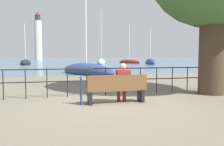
{
  "coord_description": "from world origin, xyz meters",
  "views": [
    {
      "loc": [
        -1.91,
        -6.57,
        1.43
      ],
      "look_at": [
        0.0,
        0.5,
        0.91
      ],
      "focal_mm": 35.0,
      "sensor_mm": 36.0,
      "label": 1
    }
  ],
  "objects_px": {
    "seated_person_left": "(123,81)",
    "sailboat_1": "(26,63)",
    "sailboat_0": "(101,62)",
    "harbor_lighthouse": "(38,38)",
    "sailboat_3": "(129,62)",
    "sailboat_4": "(86,71)",
    "closed_umbrella": "(81,89)",
    "park_bench": "(117,89)",
    "sailboat_2": "(150,63)"
  },
  "relations": [
    {
      "from": "sailboat_0",
      "to": "harbor_lighthouse",
      "type": "distance_m",
      "value": 96.36
    },
    {
      "from": "park_bench",
      "to": "sailboat_3",
      "type": "bearing_deg",
      "value": 69.98
    },
    {
      "from": "sailboat_1",
      "to": "sailboat_2",
      "type": "bearing_deg",
      "value": -10.64
    },
    {
      "from": "sailboat_0",
      "to": "sailboat_4",
      "type": "relative_size",
      "value": 1.53
    },
    {
      "from": "sailboat_2",
      "to": "sailboat_3",
      "type": "height_order",
      "value": "sailboat_3"
    },
    {
      "from": "seated_person_left",
      "to": "harbor_lighthouse",
      "type": "xyz_separation_m",
      "value": [
        -10.82,
        135.48,
        12.94
      ]
    },
    {
      "from": "seated_person_left",
      "to": "sailboat_1",
      "type": "distance_m",
      "value": 42.16
    },
    {
      "from": "closed_umbrella",
      "to": "sailboat_4",
      "type": "bearing_deg",
      "value": 81.02
    },
    {
      "from": "sailboat_1",
      "to": "sailboat_2",
      "type": "xyz_separation_m",
      "value": [
        26.0,
        -4.13,
        0.04
      ]
    },
    {
      "from": "sailboat_0",
      "to": "sailboat_4",
      "type": "distance_m",
      "value": 30.41
    },
    {
      "from": "sailboat_3",
      "to": "park_bench",
      "type": "bearing_deg",
      "value": -127.63
    },
    {
      "from": "seated_person_left",
      "to": "sailboat_2",
      "type": "distance_m",
      "value": 41.6
    },
    {
      "from": "sailboat_2",
      "to": "park_bench",
      "type": "bearing_deg",
      "value": -106.09
    },
    {
      "from": "closed_umbrella",
      "to": "sailboat_2",
      "type": "bearing_deg",
      "value": 62.25
    },
    {
      "from": "park_bench",
      "to": "sailboat_0",
      "type": "height_order",
      "value": "sailboat_0"
    },
    {
      "from": "harbor_lighthouse",
      "to": "closed_umbrella",
      "type": "bearing_deg",
      "value": -86.0
    },
    {
      "from": "sailboat_0",
      "to": "sailboat_1",
      "type": "relative_size",
      "value": 1.43
    },
    {
      "from": "park_bench",
      "to": "sailboat_0",
      "type": "distance_m",
      "value": 42.95
    },
    {
      "from": "sailboat_1",
      "to": "sailboat_2",
      "type": "distance_m",
      "value": 26.33
    },
    {
      "from": "sailboat_1",
      "to": "sailboat_3",
      "type": "relative_size",
      "value": 0.86
    },
    {
      "from": "sailboat_1",
      "to": "sailboat_4",
      "type": "height_order",
      "value": "sailboat_1"
    },
    {
      "from": "closed_umbrella",
      "to": "harbor_lighthouse",
      "type": "bearing_deg",
      "value": 94.0
    },
    {
      "from": "sailboat_3",
      "to": "sailboat_2",
      "type": "bearing_deg",
      "value": -100.67
    },
    {
      "from": "park_bench",
      "to": "seated_person_left",
      "type": "xyz_separation_m",
      "value": [
        0.23,
        0.08,
        0.25
      ]
    },
    {
      "from": "seated_person_left",
      "to": "sailboat_1",
      "type": "height_order",
      "value": "sailboat_1"
    },
    {
      "from": "sailboat_4",
      "to": "harbor_lighthouse",
      "type": "bearing_deg",
      "value": 74.86
    },
    {
      "from": "sailboat_1",
      "to": "harbor_lighthouse",
      "type": "relative_size",
      "value": 0.3
    },
    {
      "from": "sailboat_0",
      "to": "sailboat_1",
      "type": "xyz_separation_m",
      "value": [
        -16.06,
        -0.53,
        -0.05
      ]
    },
    {
      "from": "sailboat_0",
      "to": "sailboat_1",
      "type": "distance_m",
      "value": 16.07
    },
    {
      "from": "sailboat_1",
      "to": "harbor_lighthouse",
      "type": "height_order",
      "value": "harbor_lighthouse"
    },
    {
      "from": "closed_umbrella",
      "to": "sailboat_0",
      "type": "distance_m",
      "value": 43.18
    },
    {
      "from": "sailboat_4",
      "to": "harbor_lighthouse",
      "type": "height_order",
      "value": "harbor_lighthouse"
    },
    {
      "from": "sailboat_4",
      "to": "harbor_lighthouse",
      "type": "distance_m",
      "value": 124.16
    },
    {
      "from": "harbor_lighthouse",
      "to": "sailboat_4",
      "type": "bearing_deg",
      "value": -84.66
    },
    {
      "from": "park_bench",
      "to": "sailboat_4",
      "type": "relative_size",
      "value": 0.23
    },
    {
      "from": "sailboat_0",
      "to": "sailboat_2",
      "type": "distance_m",
      "value": 10.98
    },
    {
      "from": "sailboat_2",
      "to": "sailboat_4",
      "type": "height_order",
      "value": "sailboat_2"
    },
    {
      "from": "sailboat_1",
      "to": "sailboat_4",
      "type": "distance_m",
      "value": 30.05
    },
    {
      "from": "park_bench",
      "to": "sailboat_0",
      "type": "bearing_deg",
      "value": 78.41
    },
    {
      "from": "seated_person_left",
      "to": "sailboat_3",
      "type": "relative_size",
      "value": 0.12
    },
    {
      "from": "seated_person_left",
      "to": "sailboat_4",
      "type": "relative_size",
      "value": 0.15
    },
    {
      "from": "seated_person_left",
      "to": "sailboat_1",
      "type": "relative_size",
      "value": 0.14
    },
    {
      "from": "seated_person_left",
      "to": "closed_umbrella",
      "type": "distance_m",
      "value": 1.35
    },
    {
      "from": "closed_umbrella",
      "to": "sailboat_3",
      "type": "relative_size",
      "value": 0.09
    },
    {
      "from": "park_bench",
      "to": "closed_umbrella",
      "type": "xyz_separation_m",
      "value": [
        -1.11,
        -0.0,
        0.07
      ]
    },
    {
      "from": "sailboat_1",
      "to": "sailboat_3",
      "type": "height_order",
      "value": "sailboat_3"
    },
    {
      "from": "seated_person_left",
      "to": "harbor_lighthouse",
      "type": "distance_m",
      "value": 136.53
    },
    {
      "from": "seated_person_left",
      "to": "closed_umbrella",
      "type": "relative_size",
      "value": 1.38
    },
    {
      "from": "seated_person_left",
      "to": "sailboat_1",
      "type": "xyz_separation_m",
      "value": [
        -7.66,
        41.46,
        -0.34
      ]
    },
    {
      "from": "sailboat_3",
      "to": "sailboat_4",
      "type": "relative_size",
      "value": 1.25
    }
  ]
}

